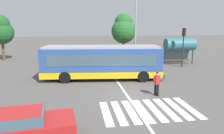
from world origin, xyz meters
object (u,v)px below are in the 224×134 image
twin_arm_street_lamp (136,18)px  background_tree_right (124,29)px  parked_car_white (59,57)px  foreground_sedan (20,125)px  parked_car_champagne (119,55)px  parked_car_charcoal (82,56)px  parked_car_red (138,54)px  city_transit_bus (102,62)px  parked_car_teal (100,55)px  traffic_light_far_corner (183,41)px  bus_stop_shelter (180,45)px  pedestrian_crossing_street (157,82)px  background_tree_left (1,30)px

twin_arm_street_lamp → background_tree_right: bearing=86.2°
parked_car_white → foreground_sedan: bearing=-89.9°
foreground_sedan → parked_car_champagne: (8.16, 19.67, 0.00)m
parked_car_charcoal → background_tree_right: size_ratio=0.68×
parked_car_white → parked_car_charcoal: size_ratio=1.01×
parked_car_white → parked_car_red: 10.85m
city_transit_bus → twin_arm_street_lamp: size_ratio=1.20×
parked_car_teal → traffic_light_far_corner: (9.02, -6.08, 2.29)m
parked_car_teal → background_tree_right: size_ratio=0.68×
bus_stop_shelter → background_tree_right: bearing=121.3°
foreground_sedan → bus_stop_shelter: bus_stop_shelter is taller
traffic_light_far_corner → background_tree_right: bearing=113.6°
parked_car_white → traffic_light_far_corner: bearing=-20.8°
parked_car_white → parked_car_charcoal: same height
city_transit_bus → parked_car_teal: 10.06m
pedestrian_crossing_street → parked_car_champagne: size_ratio=0.37×
city_transit_bus → foreground_sedan: size_ratio=2.35×
parked_car_red → parked_car_charcoal: bearing=-177.2°
parked_car_teal → background_tree_left: (-13.36, 2.25, 3.45)m
parked_car_white → parked_car_champagne: 8.22m
traffic_light_far_corner → bus_stop_shelter: traffic_light_far_corner is taller
traffic_light_far_corner → background_tree_right: background_tree_right is taller
pedestrian_crossing_street → parked_car_red: bearing=78.7°
city_transit_bus → parked_car_white: 10.52m
background_tree_left → background_tree_right: bearing=7.9°
parked_car_white → traffic_light_far_corner: (14.53, -5.51, 2.29)m
parked_car_champagne → background_tree_right: bearing=71.0°
background_tree_left → background_tree_right: size_ratio=0.93×
background_tree_left → twin_arm_street_lamp: bearing=-21.7°
traffic_light_far_corner → twin_arm_street_lamp: bearing=163.8°
foreground_sedan → parked_car_white: (-0.03, 19.11, 0.00)m
parked_car_charcoal → twin_arm_street_lamp: (6.27, -3.88, 4.88)m
twin_arm_street_lamp → foreground_sedan: bearing=-121.2°
parked_car_teal → parked_car_white: bearing=-174.1°
foreground_sedan → parked_car_white: 19.11m
pedestrian_crossing_street → foreground_sedan: (-7.85, -4.58, -0.20)m
parked_car_champagne → parked_car_teal: bearing=179.9°
parked_car_teal → parked_car_champagne: size_ratio=0.99×
background_tree_right → traffic_light_far_corner: bearing=-66.4°
parked_car_teal → traffic_light_far_corner: 11.12m
bus_stop_shelter → twin_arm_street_lamp: (-5.95, -0.46, 3.23)m
parked_car_champagne → background_tree_right: size_ratio=0.69×
foreground_sedan → bus_stop_shelter: 21.79m
parked_car_red → bus_stop_shelter: size_ratio=1.19×
city_transit_bus → bus_stop_shelter: size_ratio=2.85×
parked_car_white → bus_stop_shelter: 15.66m
city_transit_bus → background_tree_right: 15.83m
background_tree_left → parked_car_charcoal: bearing=-15.1°
parked_car_red → background_tree_right: (-1.02, 4.98, 3.53)m
twin_arm_street_lamp → traffic_light_far_corner: bearing=-16.2°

